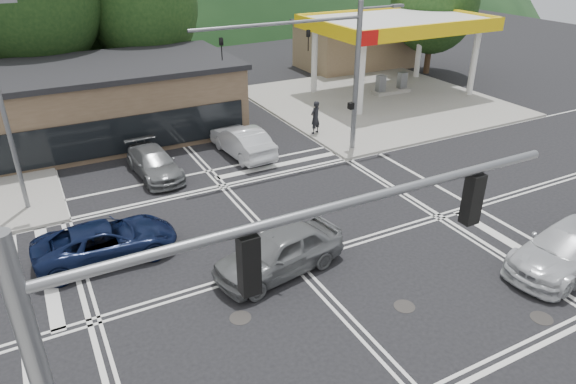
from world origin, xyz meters
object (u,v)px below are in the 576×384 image
car_silver_east (568,248)px  car_queue_b (196,118)px  car_northbound (154,163)px  car_queue_a (242,141)px  car_grey_center (279,251)px  pedestrian (315,117)px  car_blue_west (106,241)px

car_silver_east → car_queue_b: (-7.08, 20.68, -0.13)m
car_queue_b → car_northbound: 7.11m
car_silver_east → car_queue_a: 16.52m
car_silver_east → car_queue_a: (-6.22, 15.30, 0.01)m
car_grey_center → pedestrian: pedestrian is taller
car_blue_west → pedestrian: pedestrian is taller
car_grey_center → car_queue_a: bearing=153.7°
car_blue_west → car_grey_center: size_ratio=1.04×
car_blue_west → car_queue_b: size_ratio=1.30×
car_grey_center → car_northbound: (-1.83, 10.26, -0.17)m
car_grey_center → pedestrian: 14.12m
car_queue_a → car_queue_b: size_ratio=1.24×
car_blue_west → car_silver_east: bearing=-119.7°
pedestrian → car_queue_b: bearing=-59.0°
car_blue_west → car_silver_east: 16.92m
car_blue_west → pedestrian: bearing=-60.3°
car_blue_west → car_silver_east: size_ratio=0.93×
car_blue_west → car_queue_a: 10.92m
car_silver_east → car_queue_a: bearing=-165.9°
car_northbound → car_grey_center: bearing=-83.7°
car_queue_a → car_northbound: (-4.97, -0.41, -0.13)m
car_blue_west → car_queue_a: size_ratio=1.05×
car_blue_west → car_grey_center: (5.32, -3.78, 0.13)m
car_silver_east → pedestrian: 16.13m
car_blue_west → car_grey_center: car_grey_center is taller
car_grey_center → car_silver_east: (9.36, -4.63, -0.04)m
car_northbound → car_blue_west: bearing=-122.1°
car_queue_a → car_queue_b: bearing=-85.4°
car_blue_west → car_northbound: 7.36m
car_grey_center → car_queue_a: 11.13m
car_silver_east → car_northbound: size_ratio=1.19×
car_blue_west → car_queue_b: 14.44m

